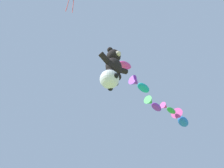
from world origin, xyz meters
TOP-DOWN VIEW (x-y plane):
  - teddy_bear_kite at (-0.74, 4.10)m, footprint 2.13×0.94m
  - soccer_ball_kite at (-1.19, 3.94)m, footprint 1.08×1.08m
  - fish_kite_magenta at (1.36, 5.55)m, footprint 1.64×0.92m
  - fish_kite_teal at (3.32, 5.57)m, footprint 1.83×0.78m
  - fish_kite_violet at (5.51, 6.11)m, footprint 1.85×0.82m
  - fish_kite_emerald at (7.42, 6.01)m, footprint 1.65×0.59m
  - fish_kite_cobalt at (9.40, 6.12)m, footprint 2.41×1.43m

SIDE VIEW (x-z plane):
  - soccer_ball_kite at x=-1.19m, z-range 9.62..10.62m
  - teddy_bear_kite at x=-0.74m, z-range 10.65..12.81m
  - fish_kite_violet at x=5.51m, z-range 12.94..13.65m
  - fish_kite_teal at x=3.32m, z-range 13.22..13.99m
  - fish_kite_cobalt at x=9.40m, z-range 13.29..14.32m
  - fish_kite_emerald at x=7.42m, z-range 13.53..14.11m
  - fish_kite_magenta at x=1.36m, z-range 14.10..14.78m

